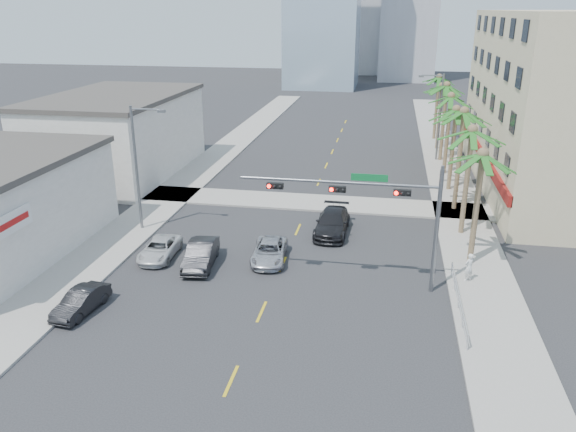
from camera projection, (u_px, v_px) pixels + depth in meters
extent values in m
plane|color=#262628|center=(243.00, 355.00, 26.19)|extent=(260.00, 260.00, 0.00)
cube|color=gray|center=(462.00, 220.00, 42.61)|extent=(4.00, 120.00, 0.15)
cube|color=gray|center=(163.00, 202.00, 46.61)|extent=(4.00, 120.00, 0.15)
cube|color=gray|center=(310.00, 202.00, 46.45)|extent=(80.00, 4.00, 0.15)
cube|color=maroon|center=(481.00, 152.00, 50.41)|extent=(0.30, 28.00, 0.80)
cube|color=beige|center=(119.00, 136.00, 54.01)|extent=(11.00, 18.00, 7.20)
cylinder|color=slate|center=(436.00, 233.00, 30.81)|extent=(0.24, 0.24, 7.20)
cylinder|color=slate|center=(338.00, 182.00, 30.82)|extent=(11.00, 0.16, 0.16)
cube|color=#0C662D|center=(369.00, 178.00, 30.42)|extent=(2.00, 0.05, 0.40)
cube|color=black|center=(402.00, 193.00, 30.22)|extent=(0.95, 0.28, 0.32)
sphere|color=#FF0C05|center=(396.00, 193.00, 30.13)|extent=(0.22, 0.22, 0.22)
cube|color=black|center=(337.00, 189.00, 30.80)|extent=(0.95, 0.28, 0.32)
sphere|color=#FF0C05|center=(331.00, 190.00, 30.71)|extent=(0.22, 0.22, 0.22)
cube|color=black|center=(275.00, 186.00, 31.39)|extent=(0.95, 0.28, 0.32)
sphere|color=#FF0C05|center=(269.00, 186.00, 31.29)|extent=(0.22, 0.22, 0.22)
cylinder|color=brown|center=(476.00, 211.00, 34.07)|extent=(0.36, 0.36, 7.20)
cylinder|color=brown|center=(466.00, 184.00, 38.80)|extent=(0.36, 0.36, 7.56)
cylinder|color=brown|center=(459.00, 162.00, 43.53)|extent=(0.36, 0.36, 7.92)
cylinder|color=brown|center=(452.00, 151.00, 48.46)|extent=(0.36, 0.36, 7.20)
cylinder|color=brown|center=(447.00, 136.00, 53.19)|extent=(0.36, 0.36, 7.56)
cylinder|color=brown|center=(443.00, 124.00, 57.92)|extent=(0.36, 0.36, 7.92)
cylinder|color=brown|center=(439.00, 118.00, 62.85)|extent=(0.36, 0.36, 7.20)
cylinder|color=brown|center=(436.00, 109.00, 67.58)|extent=(0.36, 0.36, 7.56)
cylinder|color=slate|center=(137.00, 170.00, 39.40)|extent=(0.20, 0.20, 9.00)
cylinder|color=slate|center=(146.00, 109.00, 37.71)|extent=(2.20, 0.12, 0.12)
cube|color=slate|center=(161.00, 111.00, 37.57)|extent=(0.50, 0.25, 0.18)
cylinder|color=slate|center=(440.00, 118.00, 57.80)|extent=(0.20, 0.20, 9.00)
cylinder|color=slate|center=(432.00, 75.00, 56.49)|extent=(2.20, 0.12, 0.12)
cube|color=slate|center=(421.00, 76.00, 56.70)|extent=(0.50, 0.25, 0.18)
cylinder|color=silver|center=(459.00, 301.00, 29.81)|extent=(0.08, 8.00, 0.08)
cylinder|color=silver|center=(459.00, 296.00, 29.69)|extent=(0.08, 8.00, 0.08)
cylinder|color=silver|center=(467.00, 344.00, 26.14)|extent=(0.08, 0.08, 1.00)
cylinder|color=silver|center=(463.00, 322.00, 27.98)|extent=(0.08, 0.08, 1.00)
cylinder|color=silver|center=(459.00, 302.00, 29.83)|extent=(0.08, 0.08, 1.00)
cylinder|color=silver|center=(455.00, 285.00, 31.67)|extent=(0.08, 0.08, 1.00)
cylinder|color=silver|center=(452.00, 270.00, 33.52)|extent=(0.08, 0.08, 1.00)
imported|color=black|center=(81.00, 302.00, 29.65)|extent=(1.75, 3.90, 1.24)
imported|color=silver|center=(160.00, 249.00, 36.18)|extent=(2.16, 4.34, 1.18)
imported|color=black|center=(201.00, 254.00, 35.00)|extent=(2.14, 4.75, 1.51)
imported|color=silver|center=(269.00, 252.00, 35.72)|extent=(2.46, 4.65, 1.25)
imported|color=black|center=(332.00, 223.00, 40.05)|extent=(2.33, 5.49, 1.58)
imported|color=white|center=(469.00, 267.00, 32.69)|extent=(0.74, 0.71, 1.71)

